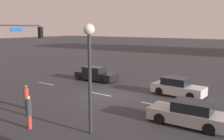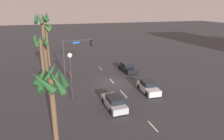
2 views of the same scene
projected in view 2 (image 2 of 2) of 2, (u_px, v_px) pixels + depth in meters
ground_plane at (113, 82)px, 29.89m from camera, size 220.00×220.00×0.00m
lane_stripe_1 at (153, 126)px, 18.89m from camera, size 1.89×0.14×0.01m
lane_stripe_2 at (124, 94)px, 25.88m from camera, size 2.49×0.14×0.01m
lane_stripe_3 at (112, 81)px, 30.46m from camera, size 2.11×0.14×0.01m
lane_stripe_4 at (100, 68)px, 36.63m from camera, size 2.27×0.14×0.01m
car_0 at (114, 102)px, 22.25m from camera, size 4.39×1.90×1.40m
car_1 at (148, 87)px, 26.36m from camera, size 4.26×1.96×1.46m
car_2 at (127, 68)px, 34.80m from camera, size 4.52×2.01×1.44m
traffic_signal at (74, 51)px, 31.97m from camera, size 0.97×4.97×5.86m
streetlamp at (70, 67)px, 23.50m from camera, size 0.56×0.56×5.64m
pedestrian_0 at (58, 83)px, 26.80m from camera, size 0.37×0.37×1.86m
pedestrian_1 at (71, 76)px, 30.21m from camera, size 0.38×0.38×1.63m
palm_tree_0 at (43, 30)px, 32.16m from camera, size 2.72×2.71×10.09m
palm_tree_1 at (46, 32)px, 35.91m from camera, size 2.21×2.32×8.28m
palm_tree_2 at (41, 48)px, 29.60m from camera, size 2.34×2.62×7.10m
palm_tree_3 at (51, 87)px, 13.97m from camera, size 2.87×2.68×6.94m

